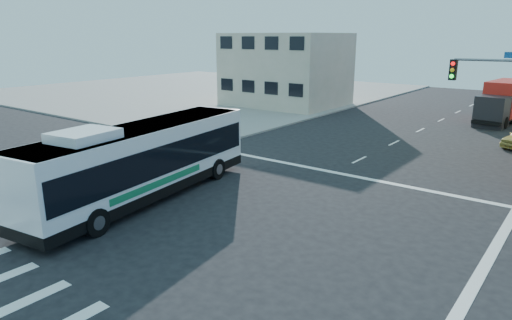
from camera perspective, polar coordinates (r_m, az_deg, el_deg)
The scene contains 5 objects.
ground at distance 19.54m, azimuth -3.60°, elevation -7.97°, with size 120.00×120.00×0.00m, color black.
sidewalk_nw at distance 67.86m, azimuth -6.77°, elevation 8.70°, with size 50.00×50.00×0.15m, color gray.
building_west at distance 52.33m, azimuth 3.77°, elevation 11.18°, with size 12.06×10.06×8.00m.
transit_bus at distance 22.53m, azimuth -13.91°, elevation -0.01°, with size 4.74×13.68×3.97m.
box_truck at distance 47.28m, azimuth 28.44°, elevation 6.29°, with size 3.21×8.55×3.76m.
Camera 1 is at (11.81, -13.53, 7.70)m, focal length 32.00 mm.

